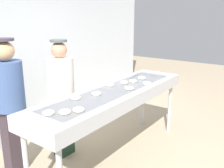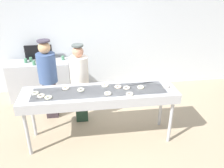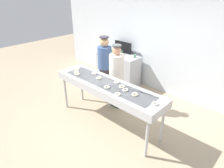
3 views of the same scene
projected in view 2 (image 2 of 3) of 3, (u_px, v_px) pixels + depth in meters
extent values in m
plane|color=tan|center=(101.00, 138.00, 4.21)|extent=(16.00, 16.00, 0.00)
cube|color=silver|center=(91.00, 28.00, 5.51)|extent=(8.00, 0.12, 3.17)
cube|color=#B7BABF|center=(100.00, 95.00, 3.82)|extent=(2.62, 0.67, 0.16)
cube|color=slate|center=(100.00, 93.00, 3.80)|extent=(2.23, 0.47, 0.08)
cylinder|color=#B7BABF|center=(27.00, 134.00, 3.66)|extent=(0.06, 0.06, 0.82)
cylinder|color=#B7BABF|center=(170.00, 122.00, 3.96)|extent=(0.06, 0.06, 0.82)
cylinder|color=#B7BABF|center=(33.00, 117.00, 4.11)|extent=(0.06, 0.06, 0.82)
cylinder|color=#B7BABF|center=(161.00, 107.00, 4.41)|extent=(0.06, 0.06, 0.82)
torus|color=white|center=(105.00, 85.00, 3.94)|extent=(0.15, 0.15, 0.03)
torus|color=#FDEACA|center=(66.00, 88.00, 3.84)|extent=(0.17, 0.17, 0.03)
torus|color=#F1E4CD|center=(127.00, 88.00, 3.85)|extent=(0.13, 0.13, 0.03)
torus|color=#F5EACC|center=(108.00, 93.00, 3.67)|extent=(0.16, 0.16, 0.03)
torus|color=#FAEBCD|center=(41.00, 96.00, 3.60)|extent=(0.14, 0.14, 0.03)
torus|color=#F9E1C5|center=(118.00, 87.00, 3.89)|extent=(0.17, 0.17, 0.03)
torus|color=white|center=(35.00, 93.00, 3.68)|extent=(0.17, 0.17, 0.03)
torus|color=#EFEDC8|center=(81.00, 90.00, 3.79)|extent=(0.17, 0.17, 0.03)
torus|color=#FCF1C2|center=(141.00, 87.00, 3.87)|extent=(0.13, 0.13, 0.03)
torus|color=white|center=(130.00, 94.00, 3.65)|extent=(0.15, 0.15, 0.03)
torus|color=#F1EEC7|center=(48.00, 97.00, 3.55)|extent=(0.15, 0.15, 0.03)
torus|color=white|center=(166.00, 86.00, 3.91)|extent=(0.14, 0.14, 0.03)
cube|color=#392D35|center=(51.00, 99.00, 4.69)|extent=(0.24, 0.18, 0.82)
cylinder|color=#3F598C|center=(47.00, 68.00, 4.39)|extent=(0.36, 0.36, 0.58)
sphere|color=tan|center=(44.00, 48.00, 4.21)|extent=(0.23, 0.23, 0.23)
cylinder|color=#3A3442|center=(43.00, 41.00, 4.16)|extent=(0.24, 0.24, 0.03)
cube|color=#203B2B|center=(81.00, 103.00, 4.58)|extent=(0.24, 0.18, 0.79)
cylinder|color=silver|center=(79.00, 72.00, 4.28)|extent=(0.35, 0.35, 0.59)
sphere|color=tan|center=(78.00, 52.00, 4.11)|extent=(0.21, 0.21, 0.21)
cylinder|color=#4D5755|center=(77.00, 45.00, 4.06)|extent=(0.22, 0.22, 0.03)
cube|color=#B7BABF|center=(41.00, 80.00, 5.44)|extent=(1.41, 0.56, 0.92)
cylinder|color=#4C8C66|center=(31.00, 59.00, 5.28)|extent=(0.07, 0.07, 0.10)
cylinder|color=#4C8C66|center=(41.00, 59.00, 5.32)|extent=(0.07, 0.07, 0.10)
cylinder|color=#4C8C66|center=(63.00, 58.00, 5.37)|extent=(0.07, 0.07, 0.10)
cylinder|color=#4C8C66|center=(26.00, 61.00, 5.20)|extent=(0.07, 0.07, 0.10)
cylinder|color=#4C8C66|center=(34.00, 63.00, 5.06)|extent=(0.07, 0.07, 0.10)
cube|color=black|center=(39.00, 52.00, 5.37)|extent=(0.63, 0.04, 0.34)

